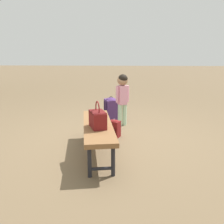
{
  "coord_description": "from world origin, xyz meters",
  "views": [
    {
      "loc": [
        -4.09,
        -0.19,
        1.48
      ],
      "look_at": [
        0.02,
        -0.0,
        0.45
      ],
      "focal_mm": 40.03,
      "sensor_mm": 36.0,
      "label": 1
    }
  ],
  "objects_px": {
    "child_standing": "(123,92)",
    "backpack_large": "(111,109)",
    "backpack_small": "(114,128)",
    "park_bench": "(98,128)",
    "handbag": "(98,119)"
  },
  "relations": [
    {
      "from": "handbag",
      "to": "child_standing",
      "type": "bearing_deg",
      "value": -11.76
    },
    {
      "from": "handbag",
      "to": "backpack_large",
      "type": "relative_size",
      "value": 0.7
    },
    {
      "from": "backpack_large",
      "to": "backpack_small",
      "type": "bearing_deg",
      "value": -174.23
    },
    {
      "from": "backpack_large",
      "to": "backpack_small",
      "type": "height_order",
      "value": "backpack_large"
    },
    {
      "from": "child_standing",
      "to": "backpack_large",
      "type": "bearing_deg",
      "value": 34.38
    },
    {
      "from": "park_bench",
      "to": "backpack_small",
      "type": "bearing_deg",
      "value": -16.23
    },
    {
      "from": "child_standing",
      "to": "park_bench",
      "type": "bearing_deg",
      "value": 166.15
    },
    {
      "from": "backpack_large",
      "to": "backpack_small",
      "type": "xyz_separation_m",
      "value": [
        -1.03,
        -0.1,
        -0.1
      ]
    },
    {
      "from": "child_standing",
      "to": "backpack_large",
      "type": "distance_m",
      "value": 0.6
    },
    {
      "from": "child_standing",
      "to": "backpack_large",
      "type": "xyz_separation_m",
      "value": [
        0.35,
        0.24,
        -0.42
      ]
    },
    {
      "from": "park_bench",
      "to": "backpack_small",
      "type": "xyz_separation_m",
      "value": [
        0.73,
        -0.21,
        -0.23
      ]
    },
    {
      "from": "child_standing",
      "to": "backpack_large",
      "type": "height_order",
      "value": "child_standing"
    },
    {
      "from": "handbag",
      "to": "backpack_small",
      "type": "xyz_separation_m",
      "value": [
        0.9,
        -0.19,
        -0.41
      ]
    },
    {
      "from": "backpack_large",
      "to": "handbag",
      "type": "bearing_deg",
      "value": 177.37
    },
    {
      "from": "park_bench",
      "to": "handbag",
      "type": "height_order",
      "value": "handbag"
    }
  ]
}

